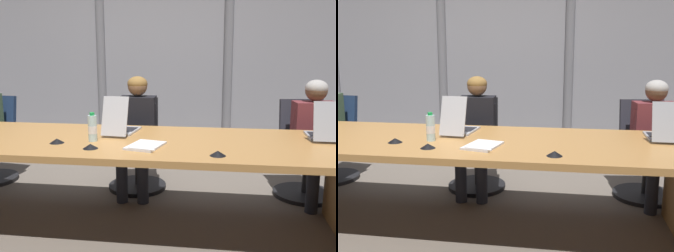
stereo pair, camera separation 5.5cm
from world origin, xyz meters
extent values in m
plane|color=#6B6056|center=(0.00, 0.00, 0.00)|extent=(13.15, 13.15, 0.00)
cube|color=#B77F42|center=(0.00, 0.00, 0.71)|extent=(4.08, 1.14, 0.05)
cube|color=black|center=(0.00, 0.00, 0.64)|extent=(3.47, 0.10, 0.06)
cube|color=#9999A0|center=(0.00, 2.28, 1.37)|extent=(6.57, 0.10, 2.73)
cylinder|color=gray|center=(-0.80, 2.22, 1.37)|extent=(0.12, 0.12, 2.68)
cylinder|color=gray|center=(0.90, 2.22, 1.37)|extent=(0.12, 0.12, 2.68)
cube|color=#BCBCC1|center=(0.01, 0.28, 0.74)|extent=(0.24, 0.36, 0.02)
cube|color=black|center=(0.01, 0.30, 0.75)|extent=(0.20, 0.20, 0.00)
cube|color=#BCBCC1|center=(-0.01, 0.06, 0.91)|extent=(0.22, 0.12, 0.31)
cube|color=black|center=(-0.01, 0.07, 0.91)|extent=(0.20, 0.10, 0.28)
cube|color=#A8ADB7|center=(1.66, 0.29, 0.74)|extent=(0.25, 0.33, 0.02)
cube|color=black|center=(1.66, 0.32, 0.75)|extent=(0.21, 0.18, 0.00)
cube|color=#A8ADB7|center=(1.66, 0.09, 0.90)|extent=(0.25, 0.09, 0.30)
cube|color=black|center=(1.66, 0.10, 0.90)|extent=(0.22, 0.08, 0.27)
cube|color=navy|center=(-1.67, 1.11, 0.70)|extent=(0.44, 0.16, 0.45)
cube|color=black|center=(-0.02, 0.89, 0.44)|extent=(0.55, 0.55, 0.08)
cube|color=black|center=(-0.05, 1.11, 0.70)|extent=(0.44, 0.18, 0.46)
cylinder|color=#262628|center=(-0.02, 0.89, 0.22)|extent=(0.05, 0.05, 0.36)
cylinder|color=black|center=(-0.02, 0.89, 0.02)|extent=(0.60, 0.60, 0.04)
cube|color=#2D2D38|center=(1.67, 0.89, 0.44)|extent=(0.54, 0.54, 0.08)
cube|color=#2D2D38|center=(1.64, 1.11, 0.71)|extent=(0.44, 0.17, 0.47)
cylinder|color=#262628|center=(1.67, 0.89, 0.22)|extent=(0.05, 0.05, 0.36)
cylinder|color=black|center=(1.67, 0.89, 0.02)|extent=(0.60, 0.60, 0.04)
cube|color=black|center=(0.00, 0.87, 0.72)|extent=(0.37, 0.23, 0.49)
sphere|color=#8C6647|center=(0.00, 0.87, 1.07)|extent=(0.20, 0.20, 0.20)
ellipsoid|color=olive|center=(0.00, 0.87, 1.10)|extent=(0.20, 0.20, 0.15)
cylinder|color=black|center=(0.15, 0.88, 0.78)|extent=(0.08, 0.14, 0.27)
cylinder|color=#8C6647|center=(0.16, 0.67, 0.66)|extent=(0.08, 0.30, 0.06)
cylinder|color=black|center=(-0.14, 0.87, 0.78)|extent=(0.08, 0.14, 0.27)
cylinder|color=#8C6647|center=(-0.14, 0.66, 0.66)|extent=(0.08, 0.30, 0.06)
cylinder|color=#262833|center=(0.11, 0.68, 0.45)|extent=(0.15, 0.41, 0.13)
cylinder|color=#262833|center=(0.12, 0.50, 0.23)|extent=(0.11, 0.11, 0.46)
cylinder|color=#262833|center=(-0.09, 0.67, 0.45)|extent=(0.15, 0.41, 0.13)
cylinder|color=#262833|center=(-0.08, 0.49, 0.23)|extent=(0.11, 0.11, 0.46)
cube|color=brown|center=(1.72, 0.87, 0.71)|extent=(0.41, 0.26, 0.47)
sphere|color=brown|center=(1.72, 0.87, 1.06)|extent=(0.20, 0.20, 0.20)
ellipsoid|color=#B2ADA8|center=(1.72, 0.87, 1.08)|extent=(0.21, 0.21, 0.15)
cylinder|color=brown|center=(1.88, 0.89, 0.76)|extent=(0.08, 0.14, 0.27)
cylinder|color=brown|center=(1.55, 0.85, 0.76)|extent=(0.08, 0.14, 0.27)
cylinder|color=brown|center=(1.57, 0.65, 0.64)|extent=(0.09, 0.30, 0.06)
cylinder|color=#262833|center=(1.84, 0.68, 0.45)|extent=(0.17, 0.41, 0.13)
cylinder|color=#262833|center=(1.64, 0.66, 0.45)|extent=(0.17, 0.41, 0.13)
cylinder|color=#262833|center=(1.66, 0.48, 0.23)|extent=(0.11, 0.11, 0.46)
cylinder|color=silver|center=(-0.15, -0.09, 0.84)|extent=(0.07, 0.07, 0.20)
cylinder|color=white|center=(-0.15, -0.09, 0.83)|extent=(0.07, 0.07, 0.06)
cylinder|color=green|center=(-0.15, -0.09, 0.95)|extent=(0.04, 0.04, 0.02)
cone|color=black|center=(0.82, -0.39, 0.75)|extent=(0.11, 0.11, 0.03)
cone|color=black|center=(-0.40, -0.19, 0.75)|extent=(0.11, 0.11, 0.03)
cone|color=black|center=(-0.09, -0.32, 0.75)|extent=(0.11, 0.11, 0.03)
cube|color=silver|center=(0.29, -0.21, 0.74)|extent=(0.28, 0.34, 0.02)
cylinder|color=silver|center=(0.29, -0.36, 0.75)|extent=(0.21, 0.06, 0.01)
camera|label=1|loc=(0.84, -2.92, 1.44)|focal=41.48mm
camera|label=2|loc=(0.89, -2.91, 1.44)|focal=41.48mm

